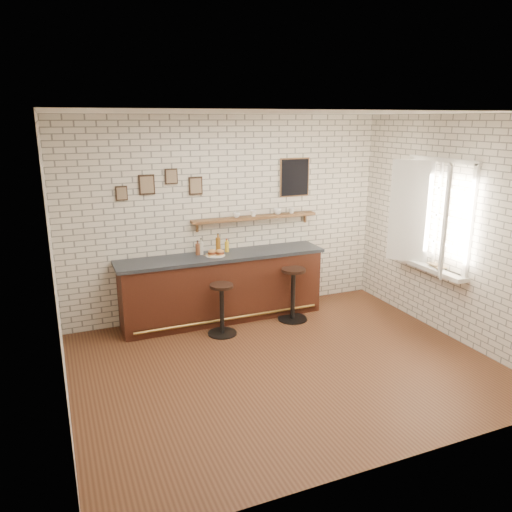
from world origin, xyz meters
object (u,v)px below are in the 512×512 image
object	(u,v)px
bitters_bottle_amber	(218,245)
condiment_bottle_yellow	(227,246)
bar_stool_right	(293,292)
bar_counter	(223,287)
bitters_bottle_white	(201,248)
sandwich_plate	(215,255)
shelf_cup_b	(253,213)
shelf_cup_a	(236,215)
book_upper	(431,265)
bitters_bottle_brown	(198,249)
shelf_cup_c	(278,211)
bar_stool_left	(222,308)
ciabatta_sandwich	(216,252)
shelf_cup_d	(292,211)
book_lower	(433,267)

from	to	relation	value
bitters_bottle_amber	condiment_bottle_yellow	distance (m)	0.14
bitters_bottle_amber	bar_stool_right	size ratio (longest dim) A/B	0.37
bar_stool_right	bitters_bottle_amber	bearing A→B (deg)	150.15
bar_counter	bitters_bottle_white	size ratio (longest dim) A/B	12.83
sandwich_plate	bar_stool_right	world-z (taller)	sandwich_plate
sandwich_plate	bar_stool_right	size ratio (longest dim) A/B	0.35
bar_stool_right	shelf_cup_b	size ratio (longest dim) A/B	8.05
bitters_bottle_amber	shelf_cup_a	xyz separation A→B (m)	(0.32, 0.08, 0.41)
condiment_bottle_yellow	bar_stool_right	distance (m)	1.21
shelf_cup_a	book_upper	size ratio (longest dim) A/B	0.54
bitters_bottle_brown	condiment_bottle_yellow	bearing A→B (deg)	0.00
bitters_bottle_brown	bitters_bottle_amber	distance (m)	0.32
bitters_bottle_amber	book_upper	world-z (taller)	bitters_bottle_amber
shelf_cup_c	bar_counter	bearing A→B (deg)	122.20
shelf_cup_a	shelf_cup_c	size ratio (longest dim) A/B	0.88
bar_stool_left	bar_counter	bearing A→B (deg)	69.74
shelf_cup_b	book_upper	size ratio (longest dim) A/B	0.49
bitters_bottle_brown	bar_stool_left	distance (m)	0.97
bar_counter	shelf_cup_b	bearing A→B (deg)	19.05
bitters_bottle_brown	shelf_cup_c	distance (m)	1.40
ciabatta_sandwich	sandwich_plate	bearing A→B (deg)	180.00
bar_stool_left	sandwich_plate	bearing A→B (deg)	80.56
bitters_bottle_amber	bitters_bottle_brown	bearing A→B (deg)	-180.00
bar_stool_left	shelf_cup_d	distance (m)	1.97
ciabatta_sandwich	bar_stool_right	world-z (taller)	ciabatta_sandwich
condiment_bottle_yellow	bar_stool_right	size ratio (longest dim) A/B	0.25
shelf_cup_c	sandwich_plate	bearing A→B (deg)	122.38
bar_counter	bitters_bottle_brown	world-z (taller)	bitters_bottle_brown
bitters_bottle_white	condiment_bottle_yellow	xyz separation A→B (m)	(0.40, 0.00, -0.01)
ciabatta_sandwich	shelf_cup_a	size ratio (longest dim) A/B	2.33
bar_stool_right	book_lower	size ratio (longest dim) A/B	3.39
shelf_cup_b	ciabatta_sandwich	bearing A→B (deg)	134.56
bar_stool_right	shelf_cup_d	size ratio (longest dim) A/B	8.86
bar_stool_right	condiment_bottle_yellow	bearing A→B (deg)	146.33
condiment_bottle_yellow	shelf_cup_c	size ratio (longest dim) A/B	1.62
ciabatta_sandwich	book_upper	xyz separation A→B (m)	(2.69, -1.45, -0.10)
condiment_bottle_yellow	bitters_bottle_amber	bearing A→B (deg)	180.00
bitters_bottle_white	bar_stool_right	size ratio (longest dim) A/B	0.30
bar_counter	book_upper	size ratio (longest dim) A/B	15.35
ciabatta_sandwich	shelf_cup_b	xyz separation A→B (m)	(0.68, 0.23, 0.49)
bitters_bottle_brown	shelf_cup_b	bearing A→B (deg)	4.96
bitters_bottle_amber	bar_stool_right	xyz separation A→B (m)	(0.97, -0.56, -0.70)
bitters_bottle_brown	book_upper	world-z (taller)	bitters_bottle_brown
bitters_bottle_white	bitters_bottle_brown	bearing A→B (deg)	-180.00
bar_counter	ciabatta_sandwich	bearing A→B (deg)	-165.39
bar_counter	bitters_bottle_amber	bearing A→B (deg)	97.88
shelf_cup_a	shelf_cup_d	size ratio (longest dim) A/B	1.20
ciabatta_sandwich	shelf_cup_a	bearing A→B (deg)	29.31
sandwich_plate	condiment_bottle_yellow	xyz separation A→B (m)	(0.23, 0.15, 0.08)
ciabatta_sandwich	shelf_cup_b	world-z (taller)	shelf_cup_b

